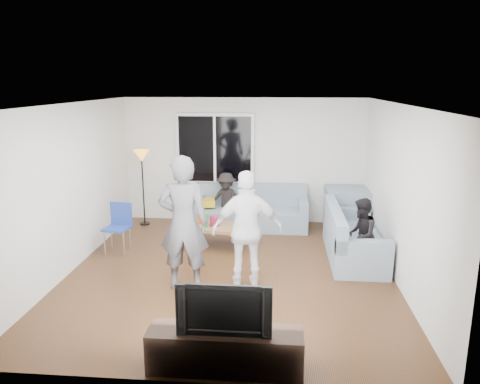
# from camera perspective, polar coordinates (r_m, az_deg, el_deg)

# --- Properties ---
(floor) EXTENTS (5.00, 5.50, 0.04)m
(floor) POSITION_cam_1_polar(r_m,az_deg,el_deg) (7.33, -1.20, -10.02)
(floor) COLOR #56351C
(floor) RESTS_ON ground
(ceiling) EXTENTS (5.00, 5.50, 0.04)m
(ceiling) POSITION_cam_1_polar(r_m,az_deg,el_deg) (6.73, -1.31, 11.06)
(ceiling) COLOR white
(ceiling) RESTS_ON ground
(wall_back) EXTENTS (5.00, 0.04, 2.60)m
(wall_back) POSITION_cam_1_polar(r_m,az_deg,el_deg) (9.61, 0.51, 3.92)
(wall_back) COLOR silver
(wall_back) RESTS_ON ground
(wall_front) EXTENTS (5.00, 0.04, 2.60)m
(wall_front) POSITION_cam_1_polar(r_m,az_deg,el_deg) (4.29, -5.24, -8.62)
(wall_front) COLOR silver
(wall_front) RESTS_ON ground
(wall_left) EXTENTS (0.04, 5.50, 2.60)m
(wall_left) POSITION_cam_1_polar(r_m,az_deg,el_deg) (7.60, -20.50, 0.44)
(wall_left) COLOR silver
(wall_left) RESTS_ON ground
(wall_right) EXTENTS (0.04, 5.50, 2.60)m
(wall_right) POSITION_cam_1_polar(r_m,az_deg,el_deg) (7.10, 19.40, -0.35)
(wall_right) COLOR silver
(wall_right) RESTS_ON ground
(window_frame) EXTENTS (1.62, 0.06, 1.47)m
(window_frame) POSITION_cam_1_polar(r_m,az_deg,el_deg) (9.56, -3.12, 5.36)
(window_frame) COLOR white
(window_frame) RESTS_ON wall_back
(window_glass) EXTENTS (1.50, 0.02, 1.35)m
(window_glass) POSITION_cam_1_polar(r_m,az_deg,el_deg) (9.52, -3.16, 5.33)
(window_glass) COLOR black
(window_glass) RESTS_ON window_frame
(window_mullion) EXTENTS (0.05, 0.03, 1.35)m
(window_mullion) POSITION_cam_1_polar(r_m,az_deg,el_deg) (9.51, -3.16, 5.32)
(window_mullion) COLOR white
(window_mullion) RESTS_ON window_frame
(radiator) EXTENTS (1.30, 0.12, 0.62)m
(radiator) POSITION_cam_1_polar(r_m,az_deg,el_deg) (9.78, -3.06, -1.88)
(radiator) COLOR silver
(radiator) RESTS_ON floor
(potted_plant) EXTENTS (0.22, 0.20, 0.34)m
(potted_plant) POSITION_cam_1_polar(r_m,az_deg,el_deg) (9.60, -1.41, 0.79)
(potted_plant) COLOR #276229
(potted_plant) RESTS_ON radiator
(vase) EXTENTS (0.18, 0.18, 0.17)m
(vase) POSITION_cam_1_polar(r_m,az_deg,el_deg) (9.68, -4.29, 0.34)
(vase) COLOR white
(vase) RESTS_ON radiator
(sofa_back_section) EXTENTS (2.30, 0.85, 0.85)m
(sofa_back_section) POSITION_cam_1_polar(r_m,az_deg,el_deg) (9.31, 1.30, -1.93)
(sofa_back_section) COLOR gray
(sofa_back_section) RESTS_ON floor
(sofa_right_section) EXTENTS (2.00, 0.85, 0.85)m
(sofa_right_section) POSITION_cam_1_polar(r_m,az_deg,el_deg) (7.99, 14.03, -4.99)
(sofa_right_section) COLOR gray
(sofa_right_section) RESTS_ON floor
(sofa_corner) EXTENTS (0.85, 0.85, 0.85)m
(sofa_corner) POSITION_cam_1_polar(r_m,az_deg,el_deg) (9.39, 13.17, -2.15)
(sofa_corner) COLOR gray
(sofa_corner) RESTS_ON floor
(cushion_yellow) EXTENTS (0.45, 0.40, 0.14)m
(cushion_yellow) POSITION_cam_1_polar(r_m,az_deg,el_deg) (9.37, -4.38, -1.33)
(cushion_yellow) COLOR gold
(cushion_yellow) RESTS_ON sofa_back_section
(cushion_red) EXTENTS (0.43, 0.39, 0.13)m
(cushion_red) POSITION_cam_1_polar(r_m,az_deg,el_deg) (9.34, 1.36, -1.33)
(cushion_red) COLOR maroon
(cushion_red) RESTS_ON sofa_back_section
(coffee_table) EXTENTS (1.17, 0.75, 0.40)m
(coffee_table) POSITION_cam_1_polar(r_m,az_deg,el_deg) (8.32, -3.03, -5.49)
(coffee_table) COLOR #AA7952
(coffee_table) RESTS_ON floor
(pitcher) EXTENTS (0.17, 0.17, 0.17)m
(pitcher) POSITION_cam_1_polar(r_m,az_deg,el_deg) (8.21, -3.19, -3.66)
(pitcher) COLOR maroon
(pitcher) RESTS_ON coffee_table
(side_chair) EXTENTS (0.46, 0.46, 0.86)m
(side_chair) POSITION_cam_1_polar(r_m,az_deg,el_deg) (8.24, -15.07, -4.45)
(side_chair) COLOR navy
(side_chair) RESTS_ON floor
(floor_lamp) EXTENTS (0.32, 0.32, 1.56)m
(floor_lamp) POSITION_cam_1_polar(r_m,az_deg,el_deg) (9.63, -11.97, 0.48)
(floor_lamp) COLOR orange
(floor_lamp) RESTS_ON floor
(player_left) EXTENTS (0.72, 0.48, 1.95)m
(player_left) POSITION_cam_1_polar(r_m,az_deg,el_deg) (6.52, -7.04, -3.87)
(player_left) COLOR #4B4B50
(player_left) RESTS_ON floor
(player_right) EXTENTS (1.06, 0.56, 1.72)m
(player_right) POSITION_cam_1_polar(r_m,az_deg,el_deg) (6.55, 0.93, -4.74)
(player_right) COLOR silver
(player_right) RESTS_ON floor
(spectator_right) EXTENTS (0.56, 0.66, 1.17)m
(spectator_right) POSITION_cam_1_polar(r_m,az_deg,el_deg) (7.40, 14.79, -5.23)
(spectator_right) COLOR black
(spectator_right) RESTS_ON floor
(spectator_back) EXTENTS (0.78, 0.52, 1.13)m
(spectator_back) POSITION_cam_1_polar(r_m,az_deg,el_deg) (9.34, -1.72, -1.00)
(spectator_back) COLOR black
(spectator_back) RESTS_ON floor
(tv_console) EXTENTS (1.60, 0.40, 0.44)m
(tv_console) POSITION_cam_1_polar(r_m,az_deg,el_deg) (5.00, -1.85, -19.06)
(tv_console) COLOR #301F18
(tv_console) RESTS_ON floor
(television) EXTENTS (0.96, 0.13, 0.55)m
(television) POSITION_cam_1_polar(r_m,az_deg,el_deg) (4.75, -1.90, -14.02)
(television) COLOR black
(television) RESTS_ON tv_console
(bottle_b) EXTENTS (0.08, 0.08, 0.25)m
(bottle_b) POSITION_cam_1_polar(r_m,az_deg,el_deg) (8.10, -4.27, -3.62)
(bottle_b) COLOR green
(bottle_b) RESTS_ON coffee_table
(bottle_e) EXTENTS (0.07, 0.07, 0.20)m
(bottle_e) POSITION_cam_1_polar(r_m,az_deg,el_deg) (8.34, -0.31, -3.26)
(bottle_e) COLOR black
(bottle_e) RESTS_ON coffee_table
(bottle_a) EXTENTS (0.07, 0.07, 0.20)m
(bottle_a) POSITION_cam_1_polar(r_m,az_deg,el_deg) (8.35, -5.02, -3.29)
(bottle_a) COLOR #C24F0B
(bottle_a) RESTS_ON coffee_table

